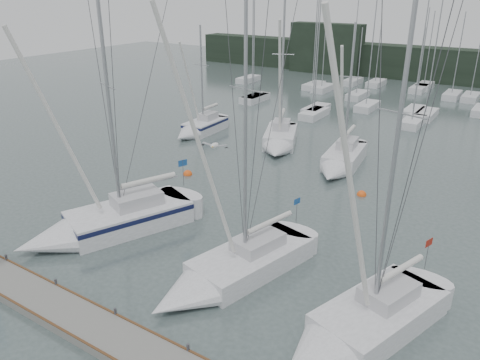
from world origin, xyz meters
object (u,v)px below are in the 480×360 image
at_px(sailboat_mid_c, 340,162).
at_px(buoy_c, 188,174).
at_px(sailboat_near_left, 98,226).
at_px(sailboat_mid_a, 198,129).
at_px(sailboat_mid_b, 279,142).
at_px(buoy_b, 362,195).
at_px(sailboat_near_center, 221,276).
at_px(sailboat_near_right, 351,333).

distance_m(sailboat_mid_c, buoy_c, 12.07).
xyz_separation_m(sailboat_near_left, sailboat_mid_a, (-7.54, 19.28, -0.08)).
xyz_separation_m(sailboat_near_left, sailboat_mid_b, (1.18, 19.78, -0.03)).
xyz_separation_m(sailboat_near_left, buoy_b, (10.94, 13.93, -0.65)).
xyz_separation_m(sailboat_near_center, sailboat_mid_c, (-1.04, 17.93, 0.08)).
relative_size(sailboat_mid_b, sailboat_mid_c, 1.14).
height_order(sailboat_near_left, buoy_b, sailboat_near_left).
distance_m(sailboat_near_center, buoy_b, 14.22).
bearing_deg(sailboat_near_left, buoy_c, 122.08).
bearing_deg(buoy_c, buoy_b, 15.78).
distance_m(sailboat_near_center, sailboat_mid_a, 25.37).
height_order(sailboat_mid_b, buoy_c, sailboat_mid_b).
xyz_separation_m(sailboat_near_center, buoy_c, (-10.52, 10.47, -0.52)).
height_order(sailboat_near_left, sailboat_near_right, sailboat_near_right).
height_order(sailboat_near_right, sailboat_mid_c, sailboat_near_right).
xyz_separation_m(sailboat_near_right, buoy_b, (-4.64, 14.55, -0.56)).
xyz_separation_m(sailboat_mid_a, sailboat_mid_b, (8.73, 0.50, 0.05)).
bearing_deg(sailboat_mid_b, sailboat_near_left, -116.06).
distance_m(sailboat_mid_c, buoy_b, 5.04).
relative_size(sailboat_near_right, buoy_c, 22.46).
distance_m(sailboat_near_left, sailboat_mid_c, 19.42).
height_order(sailboat_mid_a, sailboat_mid_b, sailboat_mid_b).
xyz_separation_m(sailboat_mid_b, buoy_b, (9.75, -5.85, -0.63)).
height_order(sailboat_near_left, buoy_c, sailboat_near_left).
xyz_separation_m(buoy_b, buoy_c, (-12.65, -3.57, 0.00)).
bearing_deg(sailboat_near_right, buoy_c, 166.19).
distance_m(sailboat_near_left, buoy_b, 17.72).
bearing_deg(sailboat_mid_a, sailboat_mid_c, -7.36).
bearing_deg(sailboat_near_center, sailboat_near_right, 9.75).
bearing_deg(sailboat_mid_c, buoy_b, -57.90).
xyz_separation_m(sailboat_near_center, sailboat_mid_b, (-7.62, 19.90, 0.10)).
bearing_deg(buoy_c, sailboat_near_right, -32.40).
bearing_deg(sailboat_mid_b, sailboat_near_center, -91.68).
xyz_separation_m(sailboat_near_left, sailboat_mid_c, (7.77, 17.80, -0.06)).
bearing_deg(buoy_b, sailboat_near_right, -72.31).
distance_m(sailboat_mid_b, sailboat_mid_c, 6.87).
bearing_deg(sailboat_mid_c, sailboat_near_right, -74.20).
height_order(sailboat_near_left, sailboat_near_center, sailboat_near_center).
xyz_separation_m(sailboat_mid_b, sailboat_mid_c, (6.58, -1.97, -0.03)).
bearing_deg(sailboat_near_left, sailboat_near_center, 21.89).
distance_m(sailboat_near_center, sailboat_mid_c, 17.96).
distance_m(sailboat_near_center, sailboat_mid_b, 21.31).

